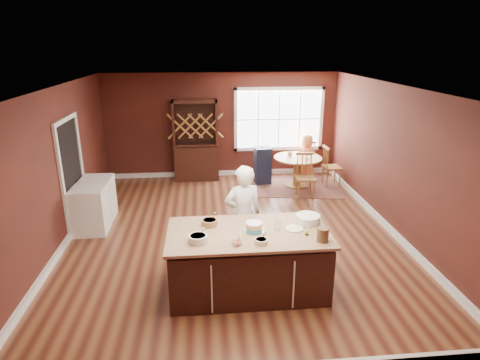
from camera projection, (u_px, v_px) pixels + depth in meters
name	position (u px, v px, depth m)	size (l,w,h in m)	color
room_shell	(232.00, 164.00, 7.15)	(7.00, 7.00, 7.00)	brown
window	(279.00, 119.00, 10.50)	(2.36, 0.10, 1.66)	white
doorway	(73.00, 176.00, 7.55)	(0.08, 1.26, 2.13)	white
kitchen_island	(248.00, 262.00, 5.71)	(2.25, 1.18, 0.92)	black
dining_table	(297.00, 166.00, 9.85)	(1.17, 1.17, 0.75)	brown
baker	(243.00, 215.00, 6.32)	(0.60, 0.39, 1.64)	white
layer_cake	(254.00, 227.00, 5.54)	(0.32, 0.32, 0.13)	white
bowl_blue	(198.00, 239.00, 5.24)	(0.25, 0.25, 0.10)	white
bowl_yellow	(210.00, 222.00, 5.73)	(0.23, 0.23, 0.09)	#A3693F
bowl_pink	(237.00, 243.00, 5.18)	(0.14, 0.14, 0.05)	white
bowl_olive	(261.00, 241.00, 5.21)	(0.18, 0.18, 0.07)	beige
drinking_glass	(278.00, 225.00, 5.57)	(0.08, 0.08, 0.16)	white
dinner_plate	(294.00, 229.00, 5.62)	(0.26, 0.26, 0.02)	beige
white_tub	(308.00, 219.00, 5.80)	(0.35, 0.35, 0.12)	white
stoneware_crock	(323.00, 235.00, 5.25)	(0.16, 0.16, 0.19)	#4B3023
toy_figurine	(307.00, 233.00, 5.43)	(0.05, 0.05, 0.08)	yellow
rug	(296.00, 186.00, 10.02)	(2.16, 1.67, 0.01)	brown
chair_east	(332.00, 166.00, 9.95)	(0.43, 0.41, 1.02)	brown
chair_south	(305.00, 176.00, 9.12)	(0.44, 0.42, 1.04)	brown
chair_north	(305.00, 158.00, 10.60)	(0.42, 0.40, 0.99)	brown
seated_woman	(306.00, 157.00, 10.34)	(0.59, 0.38, 1.20)	#F3895D
high_chair	(263.00, 165.00, 10.11)	(0.39, 0.39, 0.97)	black
toddler	(265.00, 152.00, 10.02)	(0.18, 0.14, 0.26)	#8CA5BF
table_plate	(308.00, 157.00, 9.74)	(0.21, 0.21, 0.02)	beige
table_cup	(290.00, 154.00, 9.90)	(0.13, 0.13, 0.10)	silver
hutch	(196.00, 141.00, 10.22)	(1.12, 0.47, 2.06)	black
washer	(90.00, 210.00, 7.47)	(0.60, 0.58, 0.88)	white
dryer	(98.00, 198.00, 8.07)	(0.60, 0.58, 0.86)	silver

